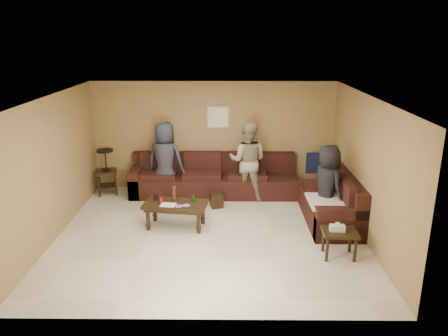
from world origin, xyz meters
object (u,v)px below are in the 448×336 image
waste_bin (216,200)px  person_left (165,160)px  side_table_right (339,234)px  sectional_sofa (251,189)px  person_right (327,186)px  coffee_table (175,206)px  person_middle (248,161)px  end_table_left (107,171)px

waste_bin → person_left: 1.46m
side_table_right → sectional_sofa: bearing=119.5°
side_table_right → person_right: size_ratio=0.38×
coffee_table → person_right: person_right is taller
waste_bin → person_middle: (0.67, 0.55, 0.71)m
person_left → side_table_right: bearing=154.2°
side_table_right → person_left: size_ratio=0.35×
sectional_sofa → person_right: (1.37, -1.08, 0.46)m
person_middle → sectional_sofa: bearing=111.9°
end_table_left → side_table_right: bearing=-32.5°
end_table_left → waste_bin: 2.65m
end_table_left → person_left: (1.37, -0.18, 0.31)m
person_middle → person_right: 2.01m
coffee_table → person_middle: size_ratio=0.72×
end_table_left → waste_bin: end_table_left is taller
end_table_left → person_left: size_ratio=0.61×
sectional_sofa → person_left: person_left is taller
coffee_table → end_table_left: 2.50m
sectional_sofa → side_table_right: 2.69m
side_table_right → end_table_left: bearing=147.5°
end_table_left → person_left: person_left is taller
sectional_sofa → person_left: size_ratio=2.73×
sectional_sofa → person_middle: (-0.06, 0.33, 0.54)m
coffee_table → side_table_right: 3.01m
coffee_table → person_middle: bearing=47.4°
person_left → person_middle: person_middle is taller
person_left → person_right: bearing=170.4°
sectional_sofa → waste_bin: sectional_sofa is taller
coffee_table → person_right: (2.84, 0.13, 0.37)m
end_table_left → person_middle: bearing=-4.2°
waste_bin → person_right: 2.36m
side_table_right → waste_bin: bearing=134.1°
sectional_sofa → end_table_left: (-3.23, 0.56, 0.22)m
sectional_sofa → person_left: 1.97m
side_table_right → person_middle: size_ratio=0.35×
sectional_sofa → coffee_table: bearing=-140.5°
end_table_left → person_right: person_right is taller
person_left → person_middle: 1.81m
coffee_table → person_right: size_ratio=0.78×
waste_bin → person_middle: person_middle is taller
waste_bin → person_left: bearing=151.9°
coffee_table → waste_bin: 1.26m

